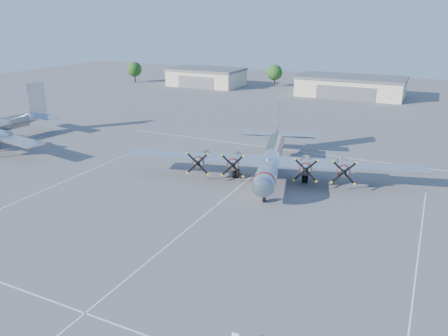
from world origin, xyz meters
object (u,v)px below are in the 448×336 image
at_px(hangar_west, 206,77).
at_px(tree_far_west, 134,69).
at_px(tree_west, 275,73).
at_px(main_bomber_b29, 271,175).
at_px(hangar_center, 351,86).

xyz_separation_m(hangar_west, tree_far_west, (-25.00, -3.96, 1.51)).
bearing_deg(tree_far_west, hangar_west, 9.01).
xyz_separation_m(tree_west, main_bomber_b29, (27.25, -77.72, -4.22)).
relative_size(hangar_west, hangar_center, 0.79).
distance_m(tree_far_west, main_bomber_b29, 97.76).
distance_m(hangar_west, hangar_center, 45.00).
bearing_deg(hangar_center, main_bomber_b29, -88.15).
bearing_deg(tree_far_west, hangar_center, 3.24).
distance_m(tree_far_west, tree_west, 46.57).
relative_size(hangar_west, main_bomber_b29, 0.57).
bearing_deg(main_bomber_b29, hangar_center, 76.80).
bearing_deg(tree_far_west, main_bomber_b29, -42.29).
height_order(hangar_west, tree_far_west, tree_far_west).
height_order(hangar_center, tree_far_west, tree_far_west).
relative_size(tree_far_west, tree_west, 1.00).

